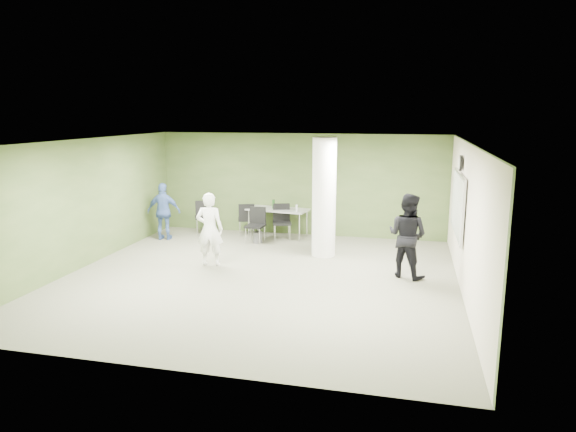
% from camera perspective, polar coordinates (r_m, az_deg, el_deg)
% --- Properties ---
extents(floor, '(8.00, 8.00, 0.00)m').
position_cam_1_polar(floor, '(10.71, -3.18, -6.86)').
color(floor, '#555745').
rests_on(floor, ground).
extents(ceiling, '(8.00, 8.00, 0.00)m').
position_cam_1_polar(ceiling, '(10.18, -3.35, 8.28)').
color(ceiling, white).
rests_on(ceiling, wall_back).
extents(wall_back, '(8.00, 2.80, 0.02)m').
position_cam_1_polar(wall_back, '(14.18, 1.35, 3.51)').
color(wall_back, '#3C5327').
rests_on(wall_back, floor).
extents(wall_left, '(0.02, 8.00, 2.80)m').
position_cam_1_polar(wall_left, '(12.11, -21.73, 1.31)').
color(wall_left, '#3C5327').
rests_on(wall_left, floor).
extents(wall_right_cream, '(0.02, 8.00, 2.80)m').
position_cam_1_polar(wall_right_cream, '(9.99, 19.30, -0.52)').
color(wall_right_cream, beige).
rests_on(wall_right_cream, floor).
extents(column, '(0.56, 0.56, 2.80)m').
position_cam_1_polar(column, '(12.06, 4.02, 2.07)').
color(column, silver).
rests_on(column, floor).
extents(whiteboard, '(0.05, 2.30, 1.30)m').
position_cam_1_polar(whiteboard, '(11.14, 18.34, 1.25)').
color(whiteboard, silver).
rests_on(whiteboard, wall_right_cream).
extents(wall_clock, '(0.06, 0.32, 0.32)m').
position_cam_1_polar(wall_clock, '(11.03, 18.62, 5.60)').
color(wall_clock, black).
rests_on(wall_clock, wall_right_cream).
extents(folding_table, '(1.74, 0.96, 1.03)m').
position_cam_1_polar(folding_table, '(13.97, -1.13, 0.62)').
color(folding_table, gray).
rests_on(folding_table, floor).
extents(wastebasket, '(0.25, 0.25, 0.29)m').
position_cam_1_polar(wastebasket, '(13.46, -3.40, -2.38)').
color(wastebasket, '#4C4C4C').
rests_on(wastebasket, floor).
extents(chair_back_left, '(0.65, 0.65, 0.99)m').
position_cam_1_polar(chair_back_left, '(14.43, -9.31, 0.19)').
color(chair_back_left, black).
rests_on(chair_back_left, floor).
extents(chair_back_right, '(0.58, 0.58, 0.91)m').
position_cam_1_polar(chair_back_right, '(14.19, -4.64, -0.09)').
color(chair_back_right, black).
rests_on(chair_back_right, floor).
extents(chair_table_left, '(0.49, 0.49, 0.92)m').
position_cam_1_polar(chair_table_left, '(13.44, -3.55, -0.68)').
color(chair_table_left, black).
rests_on(chair_table_left, floor).
extents(chair_table_right, '(0.60, 0.60, 0.95)m').
position_cam_1_polar(chair_table_right, '(13.74, -0.71, -0.32)').
color(chair_table_right, black).
rests_on(chair_table_right, floor).
extents(woman_white, '(0.64, 0.46, 1.64)m').
position_cam_1_polar(woman_white, '(11.48, -8.70, -1.46)').
color(woman_white, white).
rests_on(woman_white, floor).
extents(man_black, '(1.06, 0.97, 1.75)m').
position_cam_1_polar(man_black, '(10.82, 13.11, -2.13)').
color(man_black, black).
rests_on(man_black, floor).
extents(man_blue, '(0.94, 0.49, 1.53)m').
position_cam_1_polar(man_blue, '(14.06, -13.62, 0.49)').
color(man_blue, '#3B5693').
rests_on(man_blue, floor).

